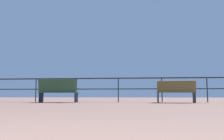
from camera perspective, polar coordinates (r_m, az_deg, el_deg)
The scene contains 3 objects.
pier_railing at distance 9.78m, azimuth 1.59°, elevation -3.57°, with size 22.12×0.05×1.05m.
bench_near_left at distance 9.62m, azimuth -13.42°, elevation -4.86°, with size 1.59×0.61×0.96m.
bench_near_right at distance 9.24m, azimuth 15.76°, elevation -5.00°, with size 1.48×0.66×0.86m.
Camera 1 is at (0.71, -0.57, 0.30)m, focal length 36.42 mm.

